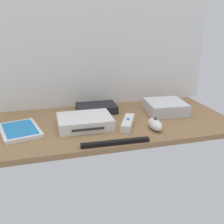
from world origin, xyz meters
The scene contains 9 objects.
ground_plane centered at (0.00, 0.00, -1.00)cm, with size 100.00×48.00×2.00cm, color #936D47.
back_wall centered at (0.00, 24.60, 32.00)cm, with size 110.00×1.20×64.00cm, color white.
game_console centered at (-12.08, -3.29, 2.20)cm, with size 21.32×16.83×4.40cm.
mini_computer centered at (26.49, 4.09, 2.64)cm, with size 18.56×18.56×5.30cm.
game_case centered at (-36.78, -1.89, 0.76)cm, with size 17.52×21.57×1.56cm.
network_router centered at (-3.69, 13.48, 1.70)cm, with size 18.41×12.85×3.40cm.
remote_wand centered at (4.49, -7.50, 1.51)cm, with size 9.75×14.87×3.40cm.
remote_nunchuk centered at (13.80, -12.91, 2.04)cm, with size 4.94×10.23×5.10cm.
sensor_bar centered at (-4.76, -21.77, 0.70)cm, with size 24.00×1.80×1.40cm, color black.
Camera 1 is at (-28.14, -101.92, 40.77)cm, focal length 43.23 mm.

